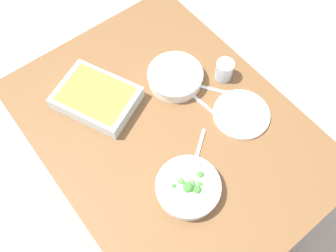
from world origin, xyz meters
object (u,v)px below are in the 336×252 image
baking_dish (97,97)px  fork_on_table (219,91)px  drink_cup (224,71)px  spoon_by_stew (197,99)px  stew_bowl (175,76)px  side_plate (241,114)px  spoon_by_broccoli (197,156)px  broccoli_bowl (188,187)px

baking_dish → fork_on_table: 0.49m
drink_cup → spoon_by_stew: drink_cup is taller
spoon_by_stew → fork_on_table: (-0.02, -0.09, -0.00)m
stew_bowl → side_plate: (-0.28, -0.10, -0.03)m
stew_bowl → spoon_by_stew: 0.13m
stew_bowl → spoon_by_broccoli: (-0.31, 0.15, -0.03)m
spoon_by_stew → spoon_by_broccoli: same height
drink_cup → fork_on_table: 0.08m
broccoli_bowl → spoon_by_broccoli: broccoli_bowl is taller
baking_dish → spoon_by_stew: 0.39m
spoon_by_broccoli → drink_cup: bearing=-57.0°
stew_bowl → broccoli_bowl: (-0.39, 0.25, -0.00)m
broccoli_bowl → baking_dish: broccoli_bowl is taller
baking_dish → side_plate: size_ratio=1.65×
spoon_by_stew → broccoli_bowl: bearing=134.5°
broccoli_bowl → baking_dish: (0.50, 0.05, 0.00)m
broccoli_bowl → drink_cup: 0.51m
drink_cup → side_plate: (-0.18, 0.07, -0.03)m
stew_bowl → fork_on_table: 0.19m
drink_cup → spoon_by_broccoli: size_ratio=0.55×
side_plate → spoon_by_stew: size_ratio=1.25×
spoon_by_stew → spoon_by_broccoli: size_ratio=1.15×
stew_bowl → fork_on_table: (-0.15, -0.11, -0.03)m
broccoli_bowl → drink_cup: drink_cup is taller
spoon_by_stew → fork_on_table: size_ratio=1.14×
baking_dish → spoon_by_broccoli: baking_dish is taller
baking_dish → drink_cup: drink_cup is taller
baking_dish → drink_cup: (-0.21, -0.47, 0.00)m
baking_dish → spoon_by_broccoli: (-0.42, -0.16, -0.03)m
baking_dish → spoon_by_broccoli: 0.45m
stew_bowl → fork_on_table: stew_bowl is taller
side_plate → fork_on_table: size_ratio=1.43×
baking_dish → side_plate: (-0.39, -0.40, -0.03)m
drink_cup → side_plate: drink_cup is taller
drink_cup → baking_dish: bearing=65.5°
baking_dish → fork_on_table: bearing=-122.3°
side_plate → spoon_by_broccoli: bearing=95.8°
spoon_by_stew → spoon_by_broccoli: 0.24m
drink_cup → fork_on_table: size_ratio=0.55×
baking_dish → stew_bowl: bearing=-110.1°
broccoli_bowl → fork_on_table: size_ratio=1.47×
stew_bowl → spoon_by_broccoli: size_ratio=1.47×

